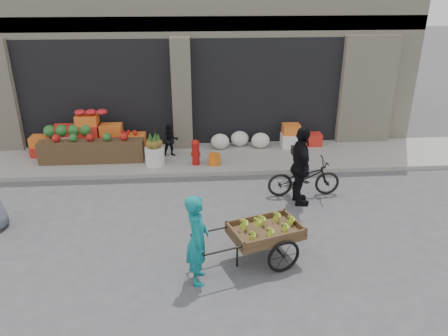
{
  "coord_description": "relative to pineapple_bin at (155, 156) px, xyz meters",
  "views": [
    {
      "loc": [
        0.34,
        -7.35,
        4.76
      ],
      "look_at": [
        0.93,
        1.01,
        1.1
      ],
      "focal_mm": 35.0,
      "sensor_mm": 36.0,
      "label": 1
    }
  ],
  "objects": [
    {
      "name": "seated_person",
      "position": [
        0.4,
        0.6,
        0.21
      ],
      "size": [
        0.51,
        0.43,
        0.93
      ],
      "primitive_type": "imported",
      "rotation": [
        0.0,
        0.0,
        0.17
      ],
      "color": "black",
      "rests_on": "sidewalk"
    },
    {
      "name": "vendor_woman",
      "position": [
        1.08,
        -4.83,
        0.44
      ],
      "size": [
        0.39,
        0.59,
        1.62
      ],
      "primitive_type": "imported",
      "rotation": [
        0.0,
        0.0,
        1.56
      ],
      "color": "#0F7579",
      "rests_on": "ground"
    },
    {
      "name": "pineapple_bin",
      "position": [
        0.0,
        0.0,
        0.0
      ],
      "size": [
        0.52,
        0.52,
        0.5
      ],
      "primitive_type": "cylinder",
      "color": "silver",
      "rests_on": "sidewalk"
    },
    {
      "name": "fire_hydrant",
      "position": [
        1.1,
        -0.05,
        0.13
      ],
      "size": [
        0.22,
        0.22,
        0.71
      ],
      "color": "#A5140F",
      "rests_on": "sidewalk"
    },
    {
      "name": "banana_cart",
      "position": [
        2.26,
        -4.35,
        0.27
      ],
      "size": [
        2.27,
        1.45,
        0.89
      ],
      "rotation": [
        0.0,
        0.0,
        0.32
      ],
      "color": "brown",
      "rests_on": "ground"
    },
    {
      "name": "sidewalk",
      "position": [
        0.75,
        0.5,
        -0.31
      ],
      "size": [
        18.0,
        2.2,
        0.12
      ],
      "primitive_type": "cube",
      "color": "gray",
      "rests_on": "ground"
    },
    {
      "name": "ground",
      "position": [
        0.75,
        -3.6,
        -0.37
      ],
      "size": [
        80.0,
        80.0,
        0.0
      ],
      "primitive_type": "plane",
      "color": "#424244",
      "rests_on": "ground"
    },
    {
      "name": "right_bay_goods",
      "position": [
        3.36,
        1.1,
        0.04
      ],
      "size": [
        3.35,
        0.6,
        0.7
      ],
      "color": "silver",
      "rests_on": "sidewalk"
    },
    {
      "name": "bicycle",
      "position": [
        3.62,
        -1.81,
        0.08
      ],
      "size": [
        1.73,
        0.64,
        0.9
      ],
      "primitive_type": "imported",
      "rotation": [
        0.0,
        0.0,
        1.59
      ],
      "color": "black",
      "rests_on": "ground"
    },
    {
      "name": "cyclist",
      "position": [
        3.42,
        -2.21,
        0.55
      ],
      "size": [
        0.47,
        1.08,
        1.83
      ],
      "primitive_type": "imported",
      "rotation": [
        0.0,
        0.0,
        1.59
      ],
      "color": "black",
      "rests_on": "ground"
    },
    {
      "name": "orange_bucket",
      "position": [
        1.6,
        -0.1,
        -0.1
      ],
      "size": [
        0.32,
        0.32,
        0.3
      ],
      "primitive_type": "cylinder",
      "color": "orange",
      "rests_on": "sidewalk"
    },
    {
      "name": "building",
      "position": [
        0.75,
        4.43,
        3.0
      ],
      "size": [
        14.0,
        6.45,
        7.0
      ],
      "color": "beige",
      "rests_on": "ground"
    },
    {
      "name": "fruit_display",
      "position": [
        -1.73,
        0.78,
        0.3
      ],
      "size": [
        3.1,
        1.12,
        1.24
      ],
      "color": "red",
      "rests_on": "sidewalk"
    }
  ]
}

